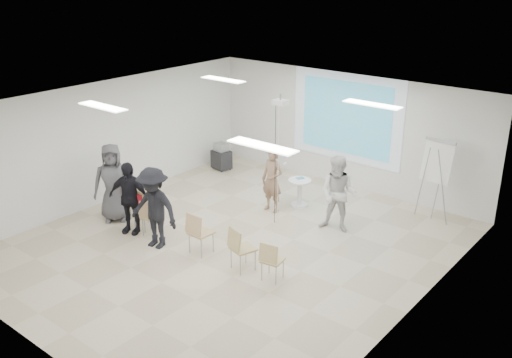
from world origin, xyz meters
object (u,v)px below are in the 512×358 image
Objects in this scene: player_left at (272,176)px; chair_left_mid at (142,206)px; chair_left_inner at (150,215)px; audience_mid at (153,203)px; audience_outer at (113,178)px; laptop at (153,215)px; chair_center at (198,230)px; pedestal_table at (299,191)px; audience_left at (129,193)px; av_cart at (221,157)px; chair_right_inner at (240,246)px; player_right at (339,190)px; chair_far_left at (131,195)px; chair_right_far at (271,258)px; flipchart_easel at (438,162)px.

player_left is 1.85× the size of chair_left_mid.
audience_mid is (0.47, -0.28, 0.51)m from chair_left_inner.
laptop is at bearing -44.46° from audience_outer.
chair_left_mid is 1.01m from audience_outer.
chair_left_mid is 1.06× the size of chair_center.
pedestal_table is 4.13m from audience_left.
chair_left_mid is 4.24m from av_cart.
audience_mid is (0.84, -0.37, 0.42)m from chair_left_mid.
chair_center is 1.08m from chair_right_inner.
player_right is 4.80m from chair_far_left.
chair_left_mid reaches higher than chair_left_inner.
chair_far_left is 1.78m from audience_mid.
chair_far_left reaches higher than chair_left_inner.
chair_left_inner is at bearing -113.63° from player_left.
chair_far_left is 1.14m from laptop.
chair_left_mid is (-1.95, -3.28, 0.18)m from pedestal_table.
chair_far_left is 0.61m from audience_outer.
laptop is 0.39× the size of av_cart.
chair_center is 1.79m from chair_right_far.
player_right reaches higher than chair_right_inner.
chair_center is (1.41, 0.04, 0.05)m from chair_left_inner.
pedestal_table is at bearing 64.74° from audience_mid.
flipchart_easel is 2.51× the size of av_cart.
audience_outer reaches higher than audience_left.
pedestal_table is at bearing 87.76° from chair_center.
pedestal_table is 2.43× the size of laptop.
audience_left reaches higher than pedestal_table.
flipchart_easel is at bearing 37.87° from player_right.
av_cart reaches higher than pedestal_table.
audience_mid is (1.59, -0.66, 0.45)m from chair_far_left.
audience_outer reaches higher than laptop.
audience_left reaches higher than laptop.
audience_mid is (0.49, -0.37, 0.55)m from laptop.
chair_right_far is (3.20, 0.15, -0.01)m from chair_left_inner.
chair_far_left is 1.15× the size of chair_right_far.
chair_far_left is 3.63m from chair_right_inner.
chair_left_mid is at bearing -130.39° from flipchart_easel.
player_right is 4.10m from laptop.
chair_left_inner is at bearing -3.20° from audience_left.
audience_mid reaches higher than chair_far_left.
player_right is at bearing 83.79° from chair_right_far.
audience_left is (-0.47, -0.16, 0.45)m from chair_left_inner.
player_left is 1.96× the size of chair_center.
player_right is at bearing 3.47° from player_left.
pedestal_table is 3.73m from chair_left_inner.
chair_left_mid is 2.87m from chair_right_inner.
chair_right_far is 2.65× the size of laptop.
flipchart_easel is (4.45, 4.55, 0.99)m from laptop.
chair_right_inner is 0.46× the size of flipchart_easel.
chair_far_left is 1.01× the size of chair_center.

